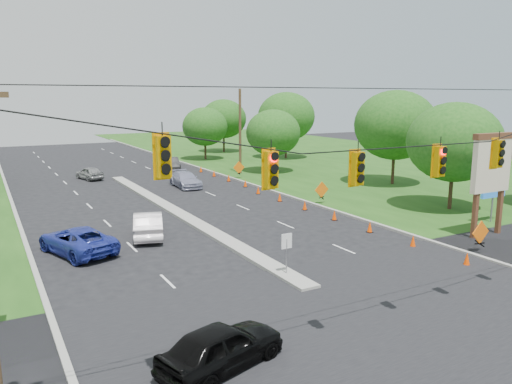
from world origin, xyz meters
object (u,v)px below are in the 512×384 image
pylon_sign (492,169)px  white_sedan (148,224)px  blue_pickup (77,240)px  black_sedan (222,346)px

pylon_sign → white_sedan: (-17.90, 9.37, -3.24)m
pylon_sign → blue_pickup: pylon_sign is taller
black_sedan → blue_pickup: (-1.85, 14.03, -0.00)m
pylon_sign → black_sedan: size_ratio=1.45×
pylon_sign → black_sedan: (-20.27, -5.92, -3.28)m
black_sedan → white_sedan: white_sedan is taller
pylon_sign → blue_pickup: size_ratio=1.18×
pylon_sign → blue_pickup: (-22.12, 8.10, -3.28)m
white_sedan → blue_pickup: (-4.22, -1.27, -0.04)m
pylon_sign → white_sedan: pylon_sign is taller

